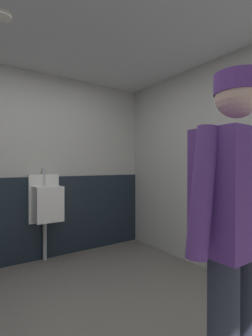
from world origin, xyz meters
TOP-DOWN VIEW (x-y plane):
  - wall_back at (0.00, 1.80)m, footprint 4.34×0.12m
  - wall_right at (1.93, 0.00)m, footprint 0.12×4.08m
  - wainscot_band_back at (0.00, 1.73)m, footprint 3.74×0.03m
  - downlight_far at (-0.32, 0.61)m, footprint 0.14×0.14m
  - urinal_solo at (0.32, 1.58)m, footprint 0.40×0.34m
  - person at (0.46, -0.99)m, footprint 0.65×0.60m

SIDE VIEW (x-z plane):
  - wainscot_band_back at x=0.00m, z-range 0.00..1.12m
  - urinal_solo at x=0.32m, z-range 0.16..1.40m
  - person at x=0.46m, z-range 0.15..1.85m
  - wall_back at x=0.00m, z-range 0.00..2.52m
  - wall_right at x=1.93m, z-range 0.00..2.52m
  - downlight_far at x=-0.32m, z-range 2.49..2.52m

